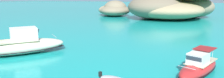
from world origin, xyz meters
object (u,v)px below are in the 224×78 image
Objects in this scene: islet_small at (114,10)px; motorboat_red at (199,67)px; islet_large at (168,8)px; motorboat_cream at (20,45)px.

motorboat_red is (27.65, -43.04, -1.25)m from islet_small.
islet_large is 1.68× the size of islet_small.
islet_large is 2.67× the size of motorboat_cream.
islet_large is at bearing 104.30° from motorboat_red.
motorboat_cream is (-17.75, -1.89, 0.33)m from motorboat_red.
islet_small is (-16.95, 1.04, -0.92)m from islet_large.
motorboat_cream reaches higher than motorboat_red.
islet_small reaches higher than motorboat_red.
motorboat_red is at bearing 6.09° from motorboat_cream.
islet_large reaches higher than islet_small.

